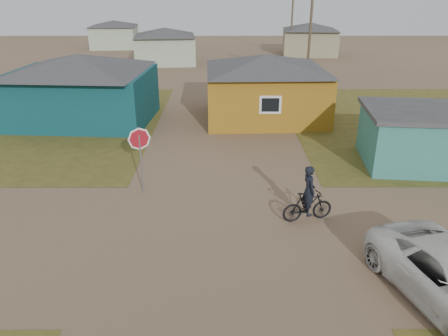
# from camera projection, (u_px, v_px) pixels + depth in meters

# --- Properties ---
(ground) EXTENTS (120.00, 120.00, 0.00)m
(ground) POSITION_uv_depth(u_px,v_px,m) (226.00, 240.00, 14.26)
(ground) COLOR #7E6148
(house_teal) EXTENTS (8.93, 7.08, 4.00)m
(house_teal) POSITION_uv_depth(u_px,v_px,m) (81.00, 87.00, 25.86)
(house_teal) COLOR #0B363D
(house_teal) RESTS_ON ground
(house_yellow) EXTENTS (7.72, 6.76, 3.90)m
(house_yellow) POSITION_uv_depth(u_px,v_px,m) (266.00, 86.00, 26.37)
(house_yellow) COLOR #966717
(house_yellow) RESTS_ON ground
(shed_turquoise) EXTENTS (6.71, 4.93, 2.60)m
(shed_turquoise) POSITION_uv_depth(u_px,v_px,m) (434.00, 137.00, 19.76)
(shed_turquoise) COLOR #387D73
(shed_turquoise) RESTS_ON ground
(house_pale_west) EXTENTS (7.04, 6.15, 3.60)m
(house_pale_west) POSITION_uv_depth(u_px,v_px,m) (165.00, 45.00, 44.81)
(house_pale_west) COLOR #A0AE96
(house_pale_west) RESTS_ON ground
(house_beige_east) EXTENTS (6.95, 6.05, 3.60)m
(house_beige_east) POSITION_uv_depth(u_px,v_px,m) (310.00, 38.00, 50.38)
(house_beige_east) COLOR gray
(house_beige_east) RESTS_ON ground
(house_pale_north) EXTENTS (6.28, 5.81, 3.40)m
(house_pale_north) POSITION_uv_depth(u_px,v_px,m) (114.00, 34.00, 55.87)
(house_pale_north) COLOR #A0AE96
(house_pale_north) RESTS_ON ground
(utility_pole_near) EXTENTS (1.40, 0.20, 8.00)m
(utility_pole_near) POSITION_uv_depth(u_px,v_px,m) (310.00, 35.00, 32.91)
(utility_pole_near) COLOR brown
(utility_pole_near) RESTS_ON ground
(utility_pole_far) EXTENTS (1.40, 0.20, 8.00)m
(utility_pole_far) POSITION_uv_depth(u_px,v_px,m) (292.00, 19.00, 47.64)
(utility_pole_far) COLOR brown
(utility_pole_far) RESTS_ON ground
(stop_sign) EXTENTS (0.89, 0.07, 2.73)m
(stop_sign) POSITION_uv_depth(u_px,v_px,m) (140.00, 146.00, 16.73)
(stop_sign) COLOR gray
(stop_sign) RESTS_ON ground
(cyclist) EXTENTS (1.90, 0.91, 2.07)m
(cyclist) POSITION_uv_depth(u_px,v_px,m) (308.00, 201.00, 15.19)
(cyclist) COLOR black
(cyclist) RESTS_ON ground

